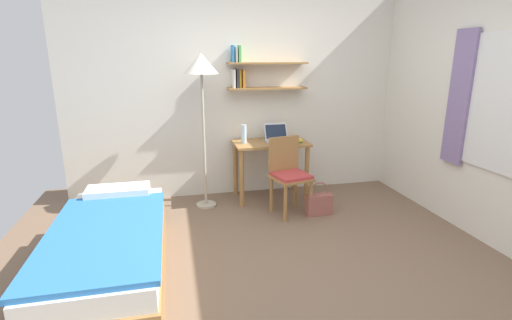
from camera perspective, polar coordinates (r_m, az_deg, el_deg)
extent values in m
plane|color=brown|center=(3.35, 5.21, -16.31)|extent=(5.28, 5.28, 0.00)
cube|color=silver|center=(4.84, -1.86, 9.98)|extent=(4.40, 0.05, 2.60)
cube|color=#9E703D|center=(4.76, 1.70, 10.83)|extent=(0.99, 0.22, 0.02)
cube|color=silver|center=(4.67, -3.44, 12.21)|extent=(0.03, 0.18, 0.22)
cube|color=#333338|center=(4.68, -2.94, 12.27)|extent=(0.02, 0.17, 0.23)
cube|color=gold|center=(4.71, -2.50, 12.19)|extent=(0.02, 0.12, 0.21)
cube|color=orange|center=(4.71, -1.96, 12.21)|extent=(0.03, 0.15, 0.21)
cube|color=#9E703D|center=(4.74, 1.73, 14.48)|extent=(0.99, 0.22, 0.02)
cube|color=#3384C6|center=(4.69, -3.56, 15.79)|extent=(0.02, 0.12, 0.20)
cube|color=silver|center=(4.70, -3.06, 15.71)|extent=(0.02, 0.13, 0.18)
cube|color=#4CA856|center=(4.70, -2.59, 15.78)|extent=(0.03, 0.14, 0.19)
cube|color=silver|center=(4.04, 33.46, 7.09)|extent=(0.02, 0.81, 1.25)
cube|color=white|center=(4.05, 33.55, 7.09)|extent=(0.01, 0.75, 1.19)
cube|color=gray|center=(4.40, 28.44, 8.26)|extent=(0.03, 0.28, 1.35)
cube|color=#9E703D|center=(3.37, -21.12, -14.38)|extent=(0.84, 1.88, 0.28)
cube|color=silver|center=(3.27, -21.50, -11.03)|extent=(0.80, 1.82, 0.16)
cube|color=#2D70B7|center=(3.13, -21.97, -10.28)|extent=(0.85, 1.54, 0.04)
cube|color=white|center=(3.89, -20.18, -4.58)|extent=(0.59, 0.28, 0.10)
cube|color=#9E703D|center=(4.67, 2.21, 2.60)|extent=(0.91, 0.54, 0.03)
cylinder|color=#9E703D|center=(4.48, -2.17, -2.87)|extent=(0.06, 0.06, 0.71)
cylinder|color=#9E703D|center=(4.69, 7.69, -2.15)|extent=(0.06, 0.06, 0.71)
cylinder|color=#9E703D|center=(4.89, -3.12, -1.29)|extent=(0.06, 0.06, 0.71)
cylinder|color=#9E703D|center=(5.09, 5.98, -0.70)|extent=(0.06, 0.06, 0.71)
cube|color=#9E703D|center=(4.27, 5.36, -2.71)|extent=(0.48, 0.47, 0.03)
cube|color=#B23838|center=(4.26, 5.37, -2.33)|extent=(0.44, 0.44, 0.04)
cube|color=#9E703D|center=(4.35, 4.23, 1.01)|extent=(0.38, 0.12, 0.40)
cylinder|color=#9E703D|center=(4.14, 4.48, -6.59)|extent=(0.04, 0.04, 0.42)
cylinder|color=#9E703D|center=(4.30, 8.29, -5.82)|extent=(0.04, 0.04, 0.42)
cylinder|color=#9E703D|center=(4.40, 2.35, -5.19)|extent=(0.04, 0.04, 0.42)
cylinder|color=#9E703D|center=(4.56, 6.01, -4.52)|extent=(0.04, 0.04, 0.42)
cylinder|color=#B2A893|center=(4.66, -7.55, -6.71)|extent=(0.24, 0.24, 0.02)
cylinder|color=#B2A893|center=(4.43, -7.91, 2.77)|extent=(0.03, 0.03, 1.55)
cone|color=silver|center=(4.32, -8.35, 14.29)|extent=(0.38, 0.38, 0.22)
cube|color=#B7BABF|center=(4.73, 3.21, 3.00)|extent=(0.30, 0.23, 0.01)
cube|color=#B7BABF|center=(4.77, 3.02, 4.37)|extent=(0.29, 0.11, 0.20)
cube|color=black|center=(4.77, 3.03, 4.34)|extent=(0.26, 0.09, 0.16)
cylinder|color=silver|center=(4.58, -1.86, 3.98)|extent=(0.07, 0.07, 0.23)
cube|color=#4CA856|center=(4.70, 5.63, 2.92)|extent=(0.19, 0.21, 0.02)
cube|color=gold|center=(4.70, 5.80, 3.16)|extent=(0.17, 0.24, 0.02)
cube|color=#99564C|center=(4.40, 9.53, -6.67)|extent=(0.30, 0.13, 0.24)
torus|color=#99564C|center=(4.34, 9.63, -4.60)|extent=(0.21, 0.02, 0.21)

